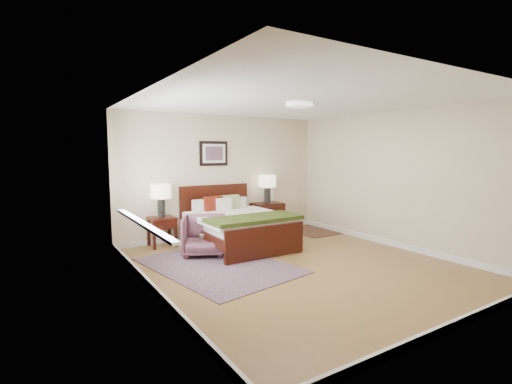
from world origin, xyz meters
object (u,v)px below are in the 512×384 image
Objects in this scene: bed at (237,220)px; nightstand_left at (162,224)px; nightstand_right at (268,214)px; lamp_right at (267,183)px; armchair at (204,235)px; lamp_left at (161,194)px; rug_persian at (218,265)px.

bed is 3.58× the size of nightstand_left.
nightstand_right is 0.68m from lamp_right.
armchair is at bearing -153.66° from lamp_right.
bed is 3.23× the size of lamp_right.
armchair reaches higher than nightstand_left.
nightstand_left is 0.86× the size of nightstand_right.
bed is 3.23× the size of lamp_left.
lamp_left is at bearing 90.00° from nightstand_left.
nightstand_right is at bearing 31.48° from bed.
lamp_left is (-1.18, 0.74, 0.50)m from bed.
lamp_right is 0.25× the size of rug_persian.
rug_persian is (-0.08, -0.68, -0.33)m from armchair.
rug_persian is at bearing -141.06° from nightstand_right.
nightstand_right reaches higher than nightstand_left.
lamp_right is (2.36, 0.02, 0.65)m from nightstand_left.
lamp_left is at bearing 92.33° from rug_persian.
lamp_left is at bearing 179.64° from nightstand_right.
nightstand_right is 2.62m from rug_persian.
nightstand_left is 1.04m from armchair.
rug_persian is at bearing -77.89° from nightstand_left.
lamp_left reaches higher than nightstand_left.
lamp_right is 0.82× the size of armchair.
armchair is (-1.94, -0.95, -0.06)m from nightstand_right.
bed is 0.81× the size of rug_persian.
armchair is at bearing 74.04° from rug_persian.
nightstand_left is at bearing -179.52° from lamp_right.
bed is at bearing -31.34° from nightstand_left.
nightstand_left is 0.90× the size of lamp_left.
lamp_right reaches higher than lamp_left.
rug_persian is (0.35, -1.64, -0.98)m from lamp_left.
nightstand_left is 0.90× the size of lamp_right.
nightstand_left is at bearing -90.00° from lamp_left.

